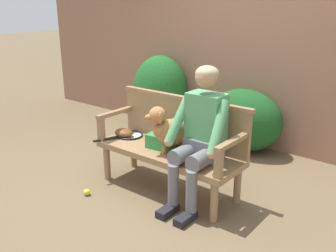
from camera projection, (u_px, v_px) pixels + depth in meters
ground_plane at (168, 190)px, 3.87m from camera, size 40.00×40.00×0.00m
brick_garden_fence at (258, 49)px, 4.86m from camera, size 8.00×0.30×2.50m
hedge_bush_far_right at (160, 106)px, 5.69m from camera, size 0.85×0.71×0.67m
hedge_bush_mid_right at (244, 120)px, 4.81m from camera, size 1.01×0.68×0.80m
hedge_bush_mid_left at (160, 93)px, 5.61m from camera, size 0.88×0.71×1.10m
garden_bench at (168, 155)px, 3.75m from camera, size 1.51×0.54×0.44m
bench_backrest at (183, 120)px, 3.82m from camera, size 1.55×0.06×0.50m
bench_armrest_left_end at (110, 119)px, 4.02m from camera, size 0.06×0.54×0.28m
bench_armrest_right_end at (228, 150)px, 3.17m from camera, size 0.06×0.54×0.28m
person_seated at (201, 133)px, 3.40m from camera, size 0.56×0.67×1.31m
dog_on_bench at (169, 129)px, 3.62m from camera, size 0.38×0.43×0.46m
tennis_racket at (128, 136)px, 4.10m from camera, size 0.38×0.58×0.03m
baseball_glove at (123, 133)px, 4.07m from camera, size 0.23×0.18×0.09m
sports_bag at (162, 141)px, 3.77m from camera, size 0.30×0.23×0.14m
tennis_ball at (87, 192)px, 3.75m from camera, size 0.07×0.07×0.07m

